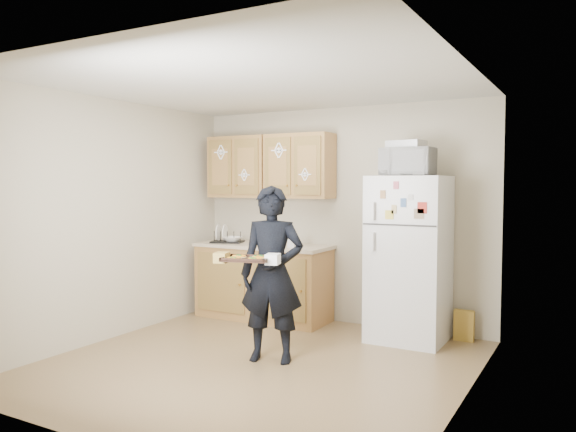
{
  "coord_description": "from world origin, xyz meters",
  "views": [
    {
      "loc": [
        2.66,
        -4.19,
        1.63
      ],
      "look_at": [
        0.07,
        0.45,
        1.31
      ],
      "focal_mm": 35.0,
      "sensor_mm": 36.0,
      "label": 1
    }
  ],
  "objects": [
    {
      "name": "floor",
      "position": [
        0.0,
        0.0,
        0.0
      ],
      "size": [
        3.6,
        3.6,
        0.0
      ],
      "primitive_type": "plane",
      "color": "brown",
      "rests_on": "ground"
    },
    {
      "name": "ceiling",
      "position": [
        0.0,
        0.0,
        2.5
      ],
      "size": [
        3.6,
        3.6,
        0.0
      ],
      "primitive_type": "plane",
      "color": "silver",
      "rests_on": "wall_back"
    },
    {
      "name": "wall_back",
      "position": [
        0.0,
        1.8,
        1.25
      ],
      "size": [
        3.6,
        0.04,
        2.5
      ],
      "primitive_type": "cube",
      "color": "#B4AA92",
      "rests_on": "floor"
    },
    {
      "name": "wall_front",
      "position": [
        0.0,
        -1.8,
        1.25
      ],
      "size": [
        3.6,
        0.04,
        2.5
      ],
      "primitive_type": "cube",
      "color": "#B4AA92",
      "rests_on": "floor"
    },
    {
      "name": "wall_left",
      "position": [
        -1.8,
        0.0,
        1.25
      ],
      "size": [
        0.04,
        3.6,
        2.5
      ],
      "primitive_type": "cube",
      "color": "#B4AA92",
      "rests_on": "floor"
    },
    {
      "name": "wall_right",
      "position": [
        1.8,
        0.0,
        1.25
      ],
      "size": [
        0.04,
        3.6,
        2.5
      ],
      "primitive_type": "cube",
      "color": "#B4AA92",
      "rests_on": "floor"
    },
    {
      "name": "refrigerator",
      "position": [
        0.95,
        1.43,
        0.85
      ],
      "size": [
        0.75,
        0.7,
        1.7
      ],
      "primitive_type": "cube",
      "color": "silver",
      "rests_on": "floor"
    },
    {
      "name": "base_cabinet",
      "position": [
        -0.85,
        1.48,
        0.43
      ],
      "size": [
        1.6,
        0.6,
        0.86
      ],
      "primitive_type": "cube",
      "color": "olive",
      "rests_on": "floor"
    },
    {
      "name": "countertop",
      "position": [
        -0.85,
        1.48,
        0.88
      ],
      "size": [
        1.64,
        0.64,
        0.04
      ],
      "primitive_type": "cube",
      "color": "#BAA48F",
      "rests_on": "base_cabinet"
    },
    {
      "name": "upper_cab_left",
      "position": [
        -1.25,
        1.61,
        1.83
      ],
      "size": [
        0.8,
        0.33,
        0.75
      ],
      "primitive_type": "cube",
      "color": "olive",
      "rests_on": "wall_back"
    },
    {
      "name": "upper_cab_right",
      "position": [
        -0.43,
        1.61,
        1.83
      ],
      "size": [
        0.8,
        0.33,
        0.75
      ],
      "primitive_type": "cube",
      "color": "olive",
      "rests_on": "wall_back"
    },
    {
      "name": "cereal_box",
      "position": [
        1.47,
        1.67,
        0.16
      ],
      "size": [
        0.2,
        0.07,
        0.32
      ],
      "primitive_type": "cube",
      "color": "gold",
      "rests_on": "floor"
    },
    {
      "name": "person",
      "position": [
        0.06,
        0.16,
        0.8
      ],
      "size": [
        0.67,
        0.53,
        1.61
      ],
      "primitive_type": "imported",
      "rotation": [
        0.0,
        0.0,
        0.28
      ],
      "color": "black",
      "rests_on": "floor"
    },
    {
      "name": "baking_tray",
      "position": [
        -0.02,
        -0.13,
        0.96
      ],
      "size": [
        0.47,
        0.4,
        0.04
      ],
      "primitive_type": "cube",
      "rotation": [
        0.0,
        0.0,
        0.28
      ],
      "color": "black",
      "rests_on": "person"
    },
    {
      "name": "pizza_front_left",
      "position": [
        -0.09,
        -0.22,
        0.98
      ],
      "size": [
        0.14,
        0.14,
        0.02
      ],
      "primitive_type": "cylinder",
      "color": "orange",
      "rests_on": "baking_tray"
    },
    {
      "name": "pizza_front_right",
      "position": [
        0.09,
        -0.17,
        0.98
      ],
      "size": [
        0.14,
        0.14,
        0.02
      ],
      "primitive_type": "cylinder",
      "color": "orange",
      "rests_on": "baking_tray"
    },
    {
      "name": "pizza_back_left",
      "position": [
        -0.13,
        -0.09,
        0.98
      ],
      "size": [
        0.14,
        0.14,
        0.02
      ],
      "primitive_type": "cylinder",
      "color": "orange",
      "rests_on": "baking_tray"
    },
    {
      "name": "pizza_back_right",
      "position": [
        0.05,
        -0.04,
        0.98
      ],
      "size": [
        0.14,
        0.14,
        0.02
      ],
      "primitive_type": "cylinder",
      "color": "orange",
      "rests_on": "baking_tray"
    },
    {
      "name": "microwave",
      "position": [
        0.94,
        1.38,
        1.84
      ],
      "size": [
        0.51,
        0.35,
        0.28
      ],
      "primitive_type": "imported",
      "rotation": [
        0.0,
        0.0,
        -0.0
      ],
      "color": "silver",
      "rests_on": "refrigerator"
    },
    {
      "name": "foil_pan",
      "position": [
        0.91,
        1.41,
        2.02
      ],
      "size": [
        0.38,
        0.29,
        0.07
      ],
      "primitive_type": "cube",
      "rotation": [
        0.0,
        0.0,
        -0.15
      ],
      "color": "silver",
      "rests_on": "microwave"
    },
    {
      "name": "dish_rack",
      "position": [
        -1.33,
        1.42,
        0.97
      ],
      "size": [
        0.44,
        0.38,
        0.15
      ],
      "primitive_type": "cube",
      "rotation": [
        0.0,
        0.0,
        0.32
      ],
      "color": "black",
      "rests_on": "countertop"
    },
    {
      "name": "bowl",
      "position": [
        -1.25,
        1.42,
        0.95
      ],
      "size": [
        0.25,
        0.25,
        0.06
      ],
      "primitive_type": "imported",
      "rotation": [
        0.0,
        0.0,
        0.1
      ],
      "color": "white",
      "rests_on": "dish_rack"
    },
    {
      "name": "soap_bottle",
      "position": [
        -0.37,
        1.33,
        0.99
      ],
      "size": [
        0.09,
        0.09,
        0.19
      ],
      "primitive_type": "imported",
      "rotation": [
        0.0,
        0.0,
        0.07
      ],
      "color": "silver",
      "rests_on": "countertop"
    }
  ]
}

